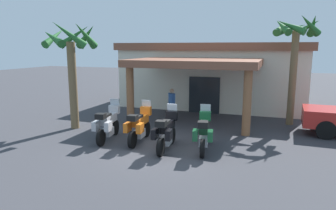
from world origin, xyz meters
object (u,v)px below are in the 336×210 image
object	(u,v)px
motorcycle_black	(166,132)
palm_tree_roadside	(71,52)
pedestrian	(172,102)
motel_building	(215,73)
motorcycle_silver	(108,124)
motorcycle_green	(204,132)
motorcycle_orange	(139,126)
palm_tree_near_portico	(295,42)

from	to	relation	value
motorcycle_black	palm_tree_roadside	world-z (taller)	palm_tree_roadside
motorcycle_black	pedestrian	bearing A→B (deg)	12.26
motel_building	motorcycle_black	bearing A→B (deg)	-89.14
pedestrian	motorcycle_silver	bearing A→B (deg)	-163.93
motorcycle_green	motorcycle_silver	bearing A→B (deg)	81.03
motorcycle_orange	motorcycle_green	distance (m)	2.67
motorcycle_black	motel_building	bearing A→B (deg)	-3.15
motorcycle_orange	palm_tree_near_portico	distance (m)	8.47
palm_tree_near_portico	palm_tree_roadside	size ratio (longest dim) A/B	1.07
motorcycle_orange	motorcycle_black	xyz separation A→B (m)	(1.34, -0.45, 0.00)
motorcycle_green	palm_tree_near_portico	xyz separation A→B (m)	(3.03, 5.37, 3.32)
motorcycle_silver	palm_tree_roadside	bearing A→B (deg)	55.61
motorcycle_silver	palm_tree_near_portico	distance (m)	9.53
motel_building	pedestrian	xyz separation A→B (m)	(-1.03, -5.71, -1.10)
motorcycle_black	pedestrian	xyz separation A→B (m)	(-1.42, 4.48, 0.27)
motel_building	motorcycle_silver	distance (m)	10.30
motorcycle_green	pedestrian	xyz separation A→B (m)	(-2.76, 4.10, 0.27)
motorcycle_orange	palm_tree_roadside	bearing A→B (deg)	71.39
motorcycle_silver	palm_tree_roadside	size ratio (longest dim) A/B	0.44
motorcycle_green	palm_tree_roadside	world-z (taller)	palm_tree_roadside
motorcycle_silver	palm_tree_roadside	distance (m)	3.97
motel_building	pedestrian	bearing A→B (deg)	-101.55
motorcycle_orange	palm_tree_roadside	world-z (taller)	palm_tree_roadside
motorcycle_silver	palm_tree_roadside	xyz separation A→B (m)	(-2.50, 1.14, 2.87)
motorcycle_orange	palm_tree_near_portico	world-z (taller)	palm_tree_near_portico
motel_building	motorcycle_green	xyz separation A→B (m)	(1.73, -9.81, -1.37)
motorcycle_orange	palm_tree_near_portico	size ratio (longest dim) A/B	0.41
motorcycle_orange	palm_tree_roadside	distance (m)	4.88
pedestrian	palm_tree_near_portico	world-z (taller)	palm_tree_near_portico
motel_building	motorcycle_green	world-z (taller)	motel_building
motorcycle_silver	pedestrian	xyz separation A→B (m)	(1.25, 4.23, 0.27)
motorcycle_black	palm_tree_near_portico	xyz separation A→B (m)	(4.36, 5.75, 3.32)
palm_tree_roadside	motorcycle_black	bearing A→B (deg)	-15.02
motorcycle_orange	motorcycle_black	bearing A→B (deg)	-113.36
palm_tree_near_portico	motorcycle_orange	bearing A→B (deg)	-137.05
pedestrian	motorcycle_green	bearing A→B (deg)	-113.51
motorcycle_green	pedestrian	bearing A→B (deg)	23.03
motorcycle_green	motorcycle_black	bearing A→B (deg)	94.95
pedestrian	motorcycle_orange	bearing A→B (deg)	-146.26
palm_tree_near_portico	motorcycle_green	bearing A→B (deg)	-119.39
motorcycle_orange	pedestrian	bearing A→B (deg)	-3.64
motorcycle_orange	palm_tree_roadside	xyz separation A→B (m)	(-3.84, 0.94, 2.87)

